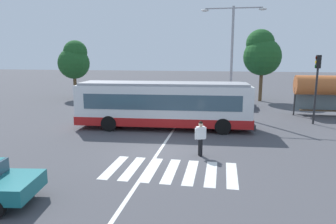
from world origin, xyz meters
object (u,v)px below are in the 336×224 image
Objects in this scene: pedestrian_crossing_street at (201,136)px; background_tree_right at (262,53)px; background_tree_left at (74,60)px; bus_stop_shelter at (325,86)px; city_transit_bus at (164,105)px; parked_car_white at (157,96)px; traffic_light_far_corner at (317,78)px; parked_car_black at (184,98)px; parked_car_teal at (210,98)px; parked_car_blue at (241,99)px; twin_arm_street_lamp at (232,49)px.

background_tree_right is at bearing 75.86° from pedestrian_crossing_street.
bus_stop_shelter is at bearing -14.05° from background_tree_left.
background_tree_right is (4.85, 19.26, 4.07)m from pedestrian_crossing_street.
city_transit_bus is 17.78m from background_tree_left.
pedestrian_crossing_street is (2.82, -5.26, -0.62)m from city_transit_bus.
traffic_light_far_corner is at bearing -28.08° from parked_car_white.
traffic_light_far_corner is (10.00, -6.33, 2.46)m from parked_car_black.
parked_car_teal is 10.21m from traffic_light_far_corner.
parked_car_white is (-2.67, 9.96, -0.82)m from city_transit_bus.
background_tree_left reaches higher than parked_car_blue.
parked_car_black is 7.39m from twin_arm_street_lamp.
pedestrian_crossing_street is at bearing -127.69° from bus_stop_shelter.
traffic_light_far_corner is at bearing -22.20° from background_tree_left.
background_tree_right is at bearing 41.59° from parked_car_teal.
traffic_light_far_corner reaches higher than parked_car_teal.
city_transit_bus is 1.81× the size of background_tree_left.
parked_car_white is at bearing 178.45° from parked_car_blue.
background_tree_left reaches higher than traffic_light_far_corner.
traffic_light_far_corner is 6.56m from twin_arm_street_lamp.
city_transit_bus is 1.56× the size of background_tree_right.
parked_car_teal is 2.93m from parked_car_blue.
city_transit_bus is at bearing 118.19° from pedestrian_crossing_street.
parked_car_blue is (8.22, -0.22, 0.00)m from parked_car_white.
city_transit_bus reaches higher than pedestrian_crossing_street.
background_tree_left is (-22.68, 9.25, 1.04)m from traffic_light_far_corner.
parked_car_teal is (-0.19, 14.78, -0.20)m from pedestrian_crossing_street.
parked_car_black is at bearing 100.19° from pedestrian_crossing_street.
background_tree_right is at bearing 21.32° from parked_car_white.
parked_car_black is at bearing 136.74° from twin_arm_street_lamp.
city_transit_bus is 2.56× the size of bus_stop_shelter.
pedestrian_crossing_street is 14.78m from parked_car_teal.
parked_car_teal is at bearing 90.75° from pedestrian_crossing_street.
parked_car_white is at bearing 169.62° from parked_car_black.
bus_stop_shelter is at bearing -15.20° from parked_car_black.
background_tree_left is at bearing 166.27° from parked_car_white.
background_tree_right reaches higher than traffic_light_far_corner.
bus_stop_shelter is at bearing 52.31° from pedestrian_crossing_street.
bus_stop_shelter is at bearing 28.18° from city_transit_bus.
background_tree_right is (10.34, 4.03, 4.27)m from parked_car_white.
twin_arm_street_lamp is at bearing 81.52° from pedestrian_crossing_street.
parked_car_white and parked_car_black have the same top height.
background_tree_right reaches higher than background_tree_left.
parked_car_white is 0.99× the size of bus_stop_shelter.
city_transit_bus is at bearing -163.02° from traffic_light_far_corner.
parked_car_blue is at bearing 150.94° from bus_stop_shelter.
background_tree_right is (7.49, 4.56, 4.27)m from parked_car_black.
background_tree_right is (7.67, 13.99, 3.45)m from city_transit_bus.
bus_stop_shelter is at bearing -14.26° from parked_car_white.
parked_car_white is 8.23m from parked_car_blue.
background_tree_right reaches higher than parked_car_white.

